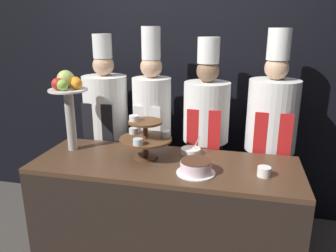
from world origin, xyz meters
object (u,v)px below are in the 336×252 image
object	(u,v)px
serving_bowl_far	(191,151)
cup_white	(264,172)
fruit_pedestal	(68,94)
chef_center_left	(152,123)
chef_center_right	(206,130)
chef_left	(107,123)
tiered_stand	(145,136)
cake_round	(196,167)
chef_right	(271,132)

from	to	relation	value
serving_bowl_far	cup_white	bearing A→B (deg)	-27.57
fruit_pedestal	chef_center_left	world-z (taller)	chef_center_left
chef_center_right	serving_bowl_far	bearing A→B (deg)	-100.79
serving_bowl_far	chef_left	bearing A→B (deg)	156.69
tiered_stand	chef_center_left	bearing A→B (deg)	100.25
cake_round	cup_white	world-z (taller)	cake_round
tiered_stand	serving_bowl_far	bearing A→B (deg)	25.06
tiered_stand	cup_white	size ratio (longest dim) A/B	4.39
cake_round	chef_right	distance (m)	0.88
chef_center_left	cup_white	bearing A→B (deg)	-34.32
chef_left	chef_center_right	xyz separation A→B (m)	(0.93, 0.00, -0.00)
serving_bowl_far	chef_center_left	world-z (taller)	chef_center_left
fruit_pedestal	chef_right	size ratio (longest dim) A/B	0.35
chef_center_right	chef_right	size ratio (longest dim) A/B	0.96
fruit_pedestal	chef_right	xyz separation A→B (m)	(1.57, 0.47, -0.35)
chef_left	chef_right	xyz separation A→B (m)	(1.47, -0.00, 0.02)
cake_round	chef_center_right	bearing A→B (deg)	91.50
tiered_stand	chef_center_right	world-z (taller)	chef_center_right
tiered_stand	cup_white	world-z (taller)	tiered_stand
cup_white	chef_left	world-z (taller)	chef_left
tiered_stand	chef_left	xyz separation A→B (m)	(-0.54, 0.52, -0.08)
fruit_pedestal	serving_bowl_far	world-z (taller)	fruit_pedestal
chef_center_left	serving_bowl_far	bearing A→B (deg)	-41.65
cup_white	chef_right	bearing A→B (deg)	83.30
fruit_pedestal	chef_right	world-z (taller)	chef_right
cake_round	tiered_stand	bearing A→B (deg)	155.54
fruit_pedestal	chef_left	distance (m)	0.60
tiered_stand	cup_white	distance (m)	0.88
fruit_pedestal	chef_left	size ratio (longest dim) A/B	0.36
chef_right	chef_left	bearing A→B (deg)	180.00
cup_white	chef_center_left	size ratio (longest dim) A/B	0.05
tiered_stand	chef_left	size ratio (longest dim) A/B	0.22
chef_center_left	chef_center_right	distance (m)	0.49
cup_white	chef_right	world-z (taller)	chef_right
tiered_stand	chef_right	xyz separation A→B (m)	(0.94, 0.52, -0.07)
cake_round	chef_left	world-z (taller)	chef_left
chef_left	chef_right	bearing A→B (deg)	-0.00
fruit_pedestal	cake_round	bearing A→B (deg)	-12.79
tiered_stand	cup_white	xyz separation A→B (m)	(0.86, -0.13, -0.14)
cake_round	serving_bowl_far	size ratio (longest dim) A/B	1.74
serving_bowl_far	chef_left	size ratio (longest dim) A/B	0.09
chef_center_right	tiered_stand	bearing A→B (deg)	-127.01
cake_round	cup_white	distance (m)	0.45
cup_white	chef_center_right	distance (m)	0.80
fruit_pedestal	chef_left	xyz separation A→B (m)	(0.10, 0.47, -0.36)
fruit_pedestal	chef_center_left	size ratio (longest dim) A/B	0.35
cake_round	cup_white	xyz separation A→B (m)	(0.45, 0.06, -0.01)
fruit_pedestal	chef_center_left	bearing A→B (deg)	41.11
chef_right	fruit_pedestal	bearing A→B (deg)	-163.30
cake_round	chef_left	xyz separation A→B (m)	(-0.95, 0.71, 0.04)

